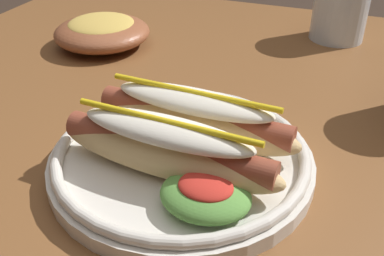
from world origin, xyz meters
name	(u,v)px	position (x,y,z in m)	size (l,w,h in m)	color
dining_table	(256,175)	(0.00, 0.00, 0.63)	(1.11, 0.82, 0.74)	brown
hot_dog_plate	(182,148)	(-0.05, -0.16, 0.77)	(0.26, 0.26, 0.08)	silver
water_cup	(341,7)	(0.06, 0.27, 0.79)	(0.09, 0.09, 0.11)	silver
side_bowl	(102,31)	(-0.29, 0.10, 0.76)	(0.15, 0.15, 0.05)	brown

